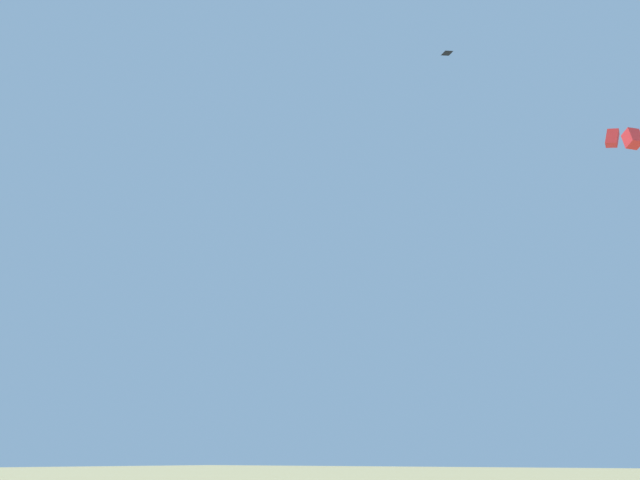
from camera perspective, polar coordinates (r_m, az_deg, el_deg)
The scene contains 3 objects.
distant_kite_red_overhead_distant at distance 38.56m, azimuth 32.94°, elevation 10.01°, with size 1.11×1.32×1.43m.
distant_kite_black_far_center at distance 25.87m, azimuth 14.76°, elevation 20.60°, with size 0.47×0.47×0.20m.
distant_kite_red_high_left at distance 35.55m, azimuth 31.23°, elevation 10.24°, with size 0.93×0.65×1.16m.
Camera 1 is at (1.81, 0.24, 0.74)m, focal length 27.11 mm.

